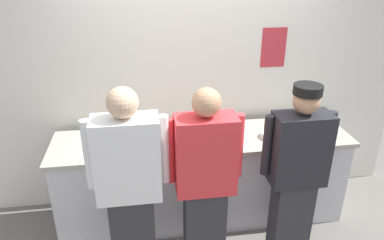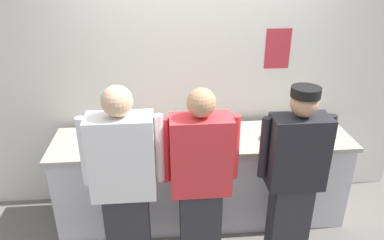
% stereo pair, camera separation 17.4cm
% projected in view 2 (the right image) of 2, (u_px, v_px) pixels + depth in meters
% --- Properties ---
extents(ground_plane, '(9.00, 9.00, 0.00)m').
position_uv_depth(ground_plane, '(206.00, 239.00, 3.47)').
color(ground_plane, slate).
extents(wall_back, '(4.36, 0.11, 2.71)m').
position_uv_depth(wall_back, '(198.00, 76.00, 3.63)').
color(wall_back, silver).
rests_on(wall_back, ground).
extents(prep_counter, '(2.78, 0.66, 0.90)m').
position_uv_depth(prep_counter, '(202.00, 178.00, 3.59)').
color(prep_counter, silver).
rests_on(prep_counter, ground).
extents(chef_near_left, '(0.61, 0.24, 1.67)m').
position_uv_depth(chef_near_left, '(125.00, 185.00, 2.74)').
color(chef_near_left, '#2D2D33').
rests_on(chef_near_left, ground).
extents(chef_center, '(0.60, 0.24, 1.62)m').
position_uv_depth(chef_center, '(200.00, 181.00, 2.83)').
color(chef_center, '#2D2D33').
rests_on(chef_center, ground).
extents(chef_far_right, '(0.58, 0.24, 1.60)m').
position_uv_depth(chef_far_right, '(294.00, 175.00, 2.92)').
color(chef_far_right, '#2D2D33').
rests_on(chef_far_right, ground).
extents(plate_stack_front, '(0.23, 0.23, 0.06)m').
position_uv_depth(plate_stack_front, '(190.00, 136.00, 3.37)').
color(plate_stack_front, white).
rests_on(plate_stack_front, prep_counter).
extents(plate_stack_rear, '(0.20, 0.20, 0.05)m').
position_uv_depth(plate_stack_rear, '(272.00, 137.00, 3.37)').
color(plate_stack_rear, white).
rests_on(plate_stack_rear, prep_counter).
extents(mixing_bowl_steel, '(0.32, 0.32, 0.13)m').
position_uv_depth(mixing_bowl_steel, '(143.00, 134.00, 3.34)').
color(mixing_bowl_steel, '#B7BABF').
rests_on(mixing_bowl_steel, prep_counter).
extents(sheet_tray, '(0.51, 0.41, 0.02)m').
position_uv_depth(sheet_tray, '(304.00, 132.00, 3.48)').
color(sheet_tray, '#B7BABF').
rests_on(sheet_tray, prep_counter).
extents(squeeze_bottle_primary, '(0.05, 0.05, 0.19)m').
position_uv_depth(squeeze_bottle_primary, '(115.00, 128.00, 3.39)').
color(squeeze_bottle_primary, '#E5E066').
rests_on(squeeze_bottle_primary, prep_counter).
extents(squeeze_bottle_secondary, '(0.06, 0.06, 0.19)m').
position_uv_depth(squeeze_bottle_secondary, '(188.00, 122.00, 3.51)').
color(squeeze_bottle_secondary, '#56A333').
rests_on(squeeze_bottle_secondary, prep_counter).
extents(ramekin_yellow_sauce, '(0.09, 0.09, 0.05)m').
position_uv_depth(ramekin_yellow_sauce, '(113.00, 140.00, 3.32)').
color(ramekin_yellow_sauce, white).
rests_on(ramekin_yellow_sauce, prep_counter).
extents(ramekin_red_sauce, '(0.09, 0.09, 0.04)m').
position_uv_depth(ramekin_red_sauce, '(217.00, 128.00, 3.56)').
color(ramekin_red_sauce, white).
rests_on(ramekin_red_sauce, prep_counter).
extents(ramekin_orange_sauce, '(0.10, 0.10, 0.05)m').
position_uv_depth(ramekin_orange_sauce, '(221.00, 135.00, 3.41)').
color(ramekin_orange_sauce, white).
rests_on(ramekin_orange_sauce, prep_counter).
extents(deli_cup, '(0.09, 0.09, 0.09)m').
position_uv_depth(deli_cup, '(201.00, 127.00, 3.50)').
color(deli_cup, white).
rests_on(deli_cup, prep_counter).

